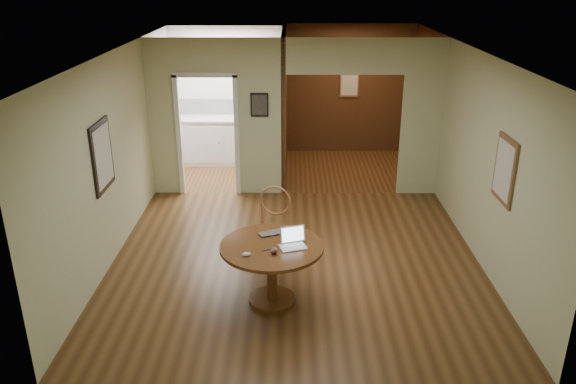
{
  "coord_description": "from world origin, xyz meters",
  "views": [
    {
      "loc": [
        -0.06,
        -6.81,
        3.72
      ],
      "look_at": [
        -0.1,
        -0.2,
        1.09
      ],
      "focal_mm": 35.0,
      "sensor_mm": 36.0,
      "label": 1
    }
  ],
  "objects_px": {
    "dining_table": "(272,260)",
    "closed_laptop": "(274,234)",
    "chair": "(274,222)",
    "open_laptop": "(293,240)"
  },
  "relations": [
    {
      "from": "open_laptop",
      "to": "closed_laptop",
      "type": "distance_m",
      "value": 0.34
    },
    {
      "from": "chair",
      "to": "open_laptop",
      "type": "bearing_deg",
      "value": -63.46
    },
    {
      "from": "chair",
      "to": "open_laptop",
      "type": "xyz_separation_m",
      "value": [
        0.25,
        -0.96,
        0.21
      ]
    },
    {
      "from": "chair",
      "to": "open_laptop",
      "type": "relative_size",
      "value": 3.13
    },
    {
      "from": "dining_table",
      "to": "open_laptop",
      "type": "bearing_deg",
      "value": 0.36
    },
    {
      "from": "dining_table",
      "to": "chair",
      "type": "height_order",
      "value": "chair"
    },
    {
      "from": "dining_table",
      "to": "open_laptop",
      "type": "xyz_separation_m",
      "value": [
        0.24,
        0.0,
        0.25
      ]
    },
    {
      "from": "chair",
      "to": "closed_laptop",
      "type": "relative_size",
      "value": 3.23
    },
    {
      "from": "dining_table",
      "to": "closed_laptop",
      "type": "xyz_separation_m",
      "value": [
        0.02,
        0.25,
        0.21
      ]
    },
    {
      "from": "dining_table",
      "to": "closed_laptop",
      "type": "relative_size",
      "value": 3.62
    }
  ]
}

